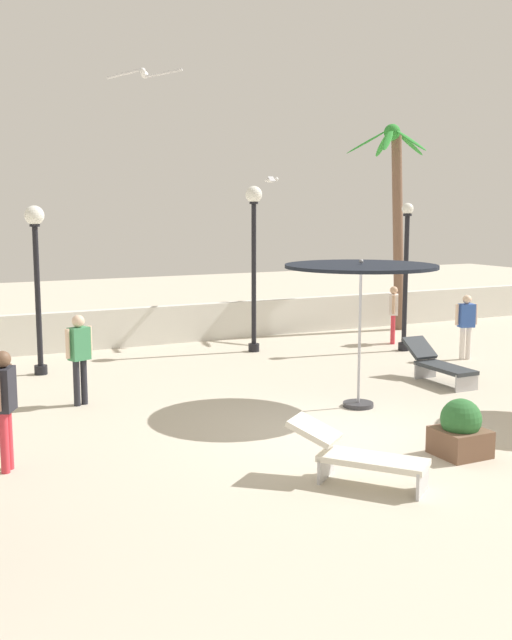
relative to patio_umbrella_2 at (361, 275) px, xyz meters
The scene contains 16 objects.
ground_plane 2.84m from the patio_umbrella_2, 136.97° to the right, with size 56.00×56.00×0.00m, color beige.
boundary_wall 8.06m from the patio_umbrella_2, 97.88° to the left, with size 25.20×0.30×1.01m, color silver.
patio_umbrella_2 is the anchor object (origin of this frame).
palm_tree_1 9.14m from the patio_umbrella_2, 49.62° to the left, with size 2.54×2.61×6.00m.
lamp_post_0 7.12m from the patio_umbrella_2, 131.45° to the left, with size 0.42×0.42×3.66m.
lamp_post_1 5.83m from the patio_umbrella_2, 44.76° to the left, with size 0.30×0.30×3.73m.
lamp_post_2 5.71m from the patio_umbrella_2, 83.59° to the left, with size 0.41×0.41×4.15m.
lounge_chair_0 3.42m from the patio_umbrella_2, 19.43° to the left, with size 0.57×1.88×0.83m.
lounge_chair_1 4.40m from the patio_umbrella_2, 124.25° to the right, with size 1.58×1.77×0.81m.
guest_0 6.45m from the patio_umbrella_2, behind, with size 0.38×0.51×1.69m.
guest_1 5.30m from the patio_umbrella_2, 152.46° to the left, with size 0.53×0.35×1.68m.
guest_2 5.59m from the patio_umbrella_2, 27.99° to the left, with size 0.54×0.33×1.56m.
guest_3 6.90m from the patio_umbrella_2, 48.36° to the left, with size 0.41×0.47×1.54m.
seagull_0 7.43m from the patio_umbrella_2, 75.69° to the left, with size 0.54×1.17×0.16m.
seagull_1 5.07m from the patio_umbrella_2, 158.55° to the left, with size 1.19×0.72×0.17m.
planter 3.59m from the patio_umbrella_2, 93.83° to the right, with size 0.70×0.70×0.85m.
Camera 1 is at (-6.48, -10.14, 3.59)m, focal length 42.08 mm.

